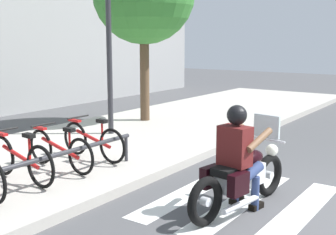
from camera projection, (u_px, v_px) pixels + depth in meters
name	position (u px, v px, depth m)	size (l,w,h in m)	color
sidewalk	(67.00, 155.00, 8.35)	(24.00, 4.40, 0.15)	#B7B2A8
crosswalk_stripe_3	(297.00, 214.00, 5.69)	(2.80, 0.40, 0.01)	white
crosswalk_stripe_4	(241.00, 201.00, 6.14)	(2.80, 0.40, 0.01)	white
crosswalk_stripe_5	(193.00, 190.00, 6.60)	(2.80, 0.40, 0.01)	white
motorcycle	(241.00, 176.00, 5.80)	(2.08, 0.75, 1.21)	black
rider	(238.00, 151.00, 5.68)	(0.68, 0.60, 1.43)	#591919
bicycle_3	(20.00, 159.00, 6.48)	(0.48, 1.62, 0.77)	black
bicycle_4	(60.00, 150.00, 7.10)	(0.48, 1.63, 0.72)	black
bicycle_5	(93.00, 141.00, 7.70)	(0.48, 1.58, 0.75)	black
bike_rack	(22.00, 166.00, 5.85)	(4.38, 0.07, 0.49)	#333338
street_lamp	(109.00, 23.00, 9.48)	(0.28, 0.28, 4.30)	#2D2D33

